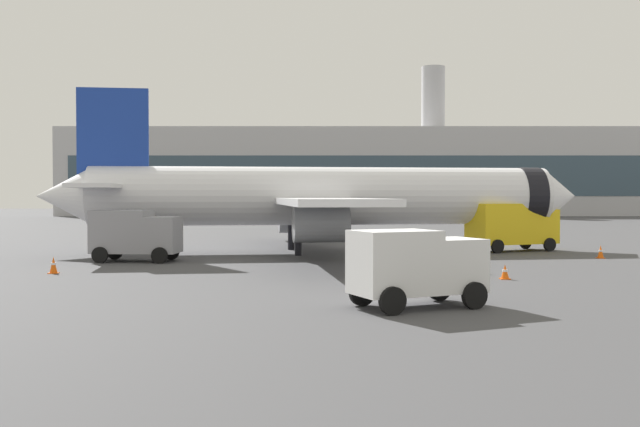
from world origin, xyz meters
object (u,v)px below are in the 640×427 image
airplane_at_gate (319,197)px  safety_cone_near (479,265)px  safety_cone_outer (52,265)px  cargo_van (414,264)px  safety_cone_far (599,252)px  safety_cone_mid (503,272)px  service_truck (133,233)px  fuel_truck (509,225)px

airplane_at_gate → safety_cone_near: airplane_at_gate is taller
safety_cone_near → safety_cone_outer: bearing=179.9°
cargo_van → safety_cone_far: size_ratio=6.18×
safety_cone_mid → safety_cone_far: 13.62m
safety_cone_outer → safety_cone_mid: bearing=-6.4°
airplane_at_gate → safety_cone_near: 15.39m
service_truck → cargo_van: 21.69m
service_truck → safety_cone_far: size_ratio=6.34×
service_truck → cargo_van: size_ratio=1.02×
safety_cone_near → airplane_at_gate: bearing=120.3°
airplane_at_gate → safety_cone_far: bearing=-15.4°
fuel_truck → safety_cone_mid: fuel_truck is taller
service_truck → safety_cone_outer: (-2.31, -6.31, -1.21)m
service_truck → safety_cone_near: bearing=-19.3°
cargo_van → safety_cone_outer: size_ratio=5.95×
fuel_truck → safety_cone_far: fuel_truck is taller
airplane_at_gate → service_truck: bearing=-147.8°
airplane_at_gate → safety_cone_outer: 18.52m
airplane_at_gate → fuel_truck: (12.76, 1.03, -1.88)m
airplane_at_gate → service_truck: 12.62m
service_truck → safety_cone_far: service_truck is taller
safety_cone_near → safety_cone_far: safety_cone_near is taller
cargo_van → safety_cone_mid: bearing=58.2°
airplane_at_gate → safety_cone_outer: airplane_at_gate is taller
cargo_van → fuel_truck: bearing=68.5°
safety_cone_far → safety_cone_outer: size_ratio=0.96×
safety_cone_mid → safety_cone_outer: bearing=173.6°
safety_cone_near → cargo_van: bearing=-113.1°
cargo_van → safety_cone_near: bearing=66.9°
service_truck → safety_cone_far: (27.15, 2.04, -1.22)m
fuel_truck → safety_cone_far: 6.95m
safety_cone_near → fuel_truck: bearing=69.8°
service_truck → safety_cone_far: 27.25m
safety_cone_near → safety_cone_far: size_ratio=1.02×
safety_cone_near → safety_cone_mid: 2.39m
service_truck → safety_cone_outer: bearing=-110.1°
fuel_truck → safety_cone_far: (3.84, -5.62, -1.39)m
service_truck → airplane_at_gate: bearing=32.2°
safety_cone_near → safety_cone_outer: 20.45m
service_truck → fuel_truck: fuel_truck is taller
cargo_van → service_truck: bearing=129.0°
airplane_at_gate → cargo_van: size_ratio=7.40×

